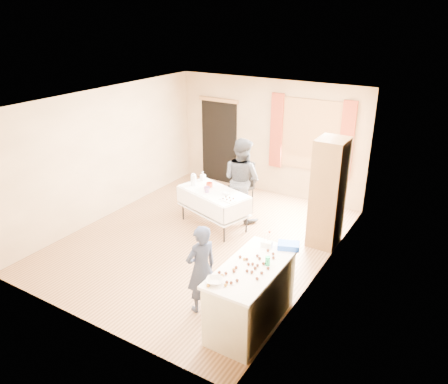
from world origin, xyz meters
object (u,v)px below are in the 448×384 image
Objects in this scene: cabinet at (328,193)px; woman at (242,179)px; counter at (251,296)px; girl at (201,269)px; chair at (242,193)px; party_table at (214,205)px.

woman is at bearing 175.92° from cabinet.
girl reaches higher than counter.
chair is 3.61m from girl.
counter is at bearing -38.44° from chair.
counter reaches higher than party_table.
counter is 2.96m from party_table.
woman is at bearing -138.73° from girl.
girl is (1.23, -3.38, 0.36)m from chair.
woman reaches higher than chair.
cabinet is 2.21m from party_table.
woman is (-1.80, 0.13, -0.14)m from cabinet.
counter is 3.85m from chair.
chair is (-1.98, 3.30, -0.15)m from counter.
cabinet is at bearing 87.85° from counter.
cabinet is 1.17× the size of woman.
cabinet reaches higher than counter.
cabinet is 2.28m from chair.
counter is at bearing -92.15° from cabinet.
girl is at bearing 122.46° from woman.
counter is 1.47× the size of chair.
cabinet reaches higher than girl.
woman is (0.27, -0.51, 0.54)m from chair.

